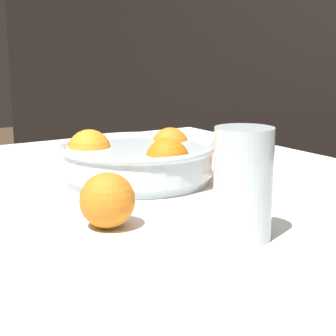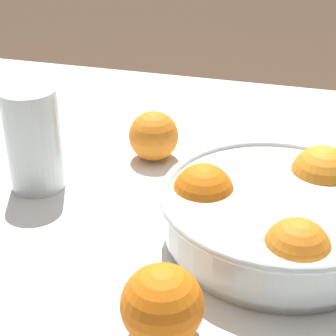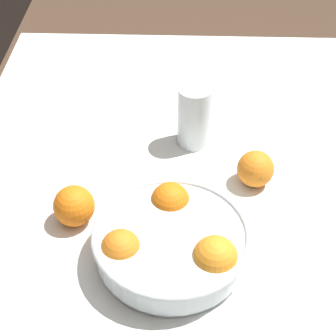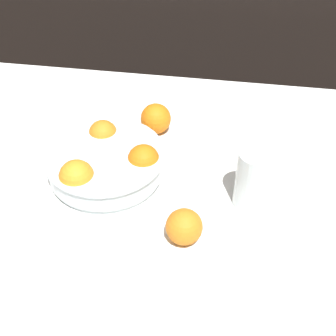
% 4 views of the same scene
% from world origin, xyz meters
% --- Properties ---
extents(dining_table, '(1.37, 1.04, 0.74)m').
position_xyz_m(dining_table, '(0.00, 0.00, 0.68)').
color(dining_table, white).
rests_on(dining_table, ground_plane).
extents(fruit_bowl, '(0.29, 0.29, 0.10)m').
position_xyz_m(fruit_bowl, '(-0.16, 0.04, 0.79)').
color(fruit_bowl, silver).
rests_on(fruit_bowl, dining_table).
extents(juice_glass, '(0.08, 0.08, 0.15)m').
position_xyz_m(juice_glass, '(0.18, -0.00, 0.81)').
color(juice_glass, '#F4A314').
rests_on(juice_glass, dining_table).
extents(orange_loose_near_bowl, '(0.08, 0.08, 0.08)m').
position_xyz_m(orange_loose_near_bowl, '(-0.08, 0.23, 0.78)').
color(orange_loose_near_bowl, orange).
rests_on(orange_loose_near_bowl, dining_table).
extents(orange_loose_front, '(0.08, 0.08, 0.08)m').
position_xyz_m(orange_loose_front, '(0.05, -0.13, 0.78)').
color(orange_loose_front, orange).
rests_on(orange_loose_front, dining_table).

